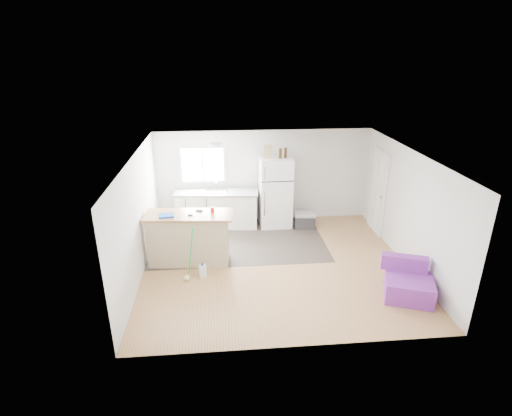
{
  "coord_description": "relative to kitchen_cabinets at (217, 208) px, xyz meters",
  "views": [
    {
      "loc": [
        -1.09,
        -7.35,
        4.3
      ],
      "look_at": [
        -0.36,
        0.7,
        1.04
      ],
      "focal_mm": 28.0,
      "sensor_mm": 36.0,
      "label": 1
    }
  ],
  "objects": [
    {
      "name": "room",
      "position": [
        1.23,
        -2.17,
        0.72
      ],
      "size": [
        5.51,
        5.01,
        2.41
      ],
      "color": "#996640",
      "rests_on": "ground"
    },
    {
      "name": "vinyl_zone",
      "position": [
        0.5,
        -0.92,
        -0.48
      ],
      "size": [
        4.05,
        2.5,
        0.0
      ],
      "primitive_type": "cube",
      "color": "#352D27",
      "rests_on": "floor"
    },
    {
      "name": "window",
      "position": [
        -0.32,
        0.31,
        1.07
      ],
      "size": [
        1.18,
        0.06,
        0.98
      ],
      "color": "white",
      "rests_on": "back_wall"
    },
    {
      "name": "interior_door",
      "position": [
        3.95,
        -0.63,
        0.54
      ],
      "size": [
        0.11,
        0.92,
        2.1
      ],
      "color": "white",
      "rests_on": "right_wall"
    },
    {
      "name": "ceiling_fixture",
      "position": [
        0.03,
        -0.97,
        1.88
      ],
      "size": [
        0.3,
        0.3,
        0.07
      ],
      "primitive_type": "cylinder",
      "color": "white",
      "rests_on": "ceiling"
    },
    {
      "name": "kitchen_cabinets",
      "position": [
        0.0,
        0.0,
        0.0
      ],
      "size": [
        2.15,
        0.86,
        1.22
      ],
      "rotation": [
        0.0,
        0.0,
        -0.1
      ],
      "color": "white",
      "rests_on": "floor"
    },
    {
      "name": "peninsula",
      "position": [
        -0.59,
        -1.86,
        0.09
      ],
      "size": [
        1.87,
        0.84,
        1.12
      ],
      "rotation": [
        0.0,
        0.0,
        -0.08
      ],
      "color": "tan",
      "rests_on": "floor"
    },
    {
      "name": "refrigerator",
      "position": [
        1.49,
        -0.06,
        0.42
      ],
      "size": [
        0.81,
        0.77,
        1.8
      ],
      "rotation": [
        0.0,
        0.0,
        0.02
      ],
      "color": "white",
      "rests_on": "floor"
    },
    {
      "name": "cooler",
      "position": [
        2.22,
        -0.34,
        -0.27
      ],
      "size": [
        0.56,
        0.41,
        0.4
      ],
      "rotation": [
        0.0,
        0.0,
        -0.1
      ],
      "color": "#2A2A2D",
      "rests_on": "floor"
    },
    {
      "name": "purple_seat",
      "position": [
        3.51,
        -3.49,
        -0.22
      ],
      "size": [
        1.07,
        1.06,
        0.69
      ],
      "rotation": [
        0.0,
        0.0,
        -0.36
      ],
      "color": "purple",
      "rests_on": "floor"
    },
    {
      "name": "cleaner_jug",
      "position": [
        -0.3,
        -2.49,
        -0.34
      ],
      "size": [
        0.16,
        0.14,
        0.31
      ],
      "rotation": [
        0.0,
        0.0,
        0.33
      ],
      "color": "white",
      "rests_on": "floor"
    },
    {
      "name": "mop",
      "position": [
        -0.58,
        -2.58,
        -0.24
      ],
      "size": [
        0.27,
        0.32,
        1.19
      ],
      "rotation": [
        0.0,
        0.0,
        0.56
      ],
      "color": "green",
      "rests_on": "floor"
    },
    {
      "name": "red_cup",
      "position": [
        -0.07,
        -1.81,
        0.7
      ],
      "size": [
        0.1,
        0.1,
        0.12
      ],
      "primitive_type": "cylinder",
      "rotation": [
        0.0,
        0.0,
        0.27
      ],
      "color": "red",
      "rests_on": "peninsula"
    },
    {
      "name": "blue_tray",
      "position": [
        -1.0,
        -1.94,
        0.66
      ],
      "size": [
        0.33,
        0.26,
        0.04
      ],
      "primitive_type": "cube",
      "rotation": [
        0.0,
        0.0,
        0.14
      ],
      "color": "#1345B6",
      "rests_on": "peninsula"
    },
    {
      "name": "tool_a",
      "position": [
        -0.35,
        -1.72,
        0.65
      ],
      "size": [
        0.15,
        0.09,
        0.03
      ],
      "primitive_type": "cube",
      "rotation": [
        0.0,
        0.0,
        -0.34
      ],
      "color": "black",
      "rests_on": "peninsula"
    },
    {
      "name": "tool_b",
      "position": [
        -0.52,
        -1.94,
        0.65
      ],
      "size": [
        0.1,
        0.05,
        0.03
      ],
      "primitive_type": "cube",
      "rotation": [
        0.0,
        0.0,
        0.07
      ],
      "color": "black",
      "rests_on": "peninsula"
    },
    {
      "name": "cardboard_box",
      "position": [
        1.28,
        -0.1,
        1.47
      ],
      "size": [
        0.2,
        0.11,
        0.3
      ],
      "primitive_type": "cube",
      "rotation": [
        0.0,
        0.0,
        -0.05
      ],
      "color": "tan",
      "rests_on": "refrigerator"
    },
    {
      "name": "bottle_left",
      "position": [
        1.58,
        -0.18,
        1.44
      ],
      "size": [
        0.08,
        0.08,
        0.25
      ],
      "primitive_type": "cylinder",
      "rotation": [
        0.0,
        0.0,
        -0.2
      ],
      "color": "#331E09",
      "rests_on": "refrigerator"
    },
    {
      "name": "bottle_right",
      "position": [
        1.72,
        -0.12,
        1.44
      ],
      "size": [
        0.09,
        0.09,
        0.25
      ],
      "primitive_type": "cylinder",
      "rotation": [
        0.0,
        0.0,
        0.35
      ],
      "color": "#331E09",
      "rests_on": "refrigerator"
    }
  ]
}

